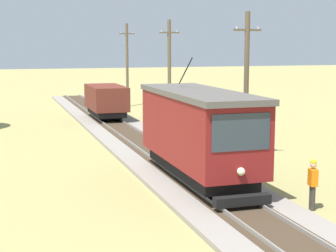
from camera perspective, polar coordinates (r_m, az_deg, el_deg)
name	(u,v)px	position (r m, az deg, el deg)	size (l,w,h in m)	color
red_tram	(199,131)	(22.00, 3.20, -0.55)	(2.60, 8.54, 4.79)	maroon
freight_car	(106,100)	(40.56, -6.42, 2.67)	(2.40, 5.20, 2.31)	maroon
utility_pole_mid	(246,86)	(26.50, 8.11, 4.15)	(1.40, 0.26, 7.16)	brown
utility_pole_far	(169,72)	(37.84, 0.14, 5.61)	(1.40, 0.39, 7.28)	brown
utility_pole_distant	(127,64)	(50.06, -4.25, 6.40)	(1.40, 0.31, 7.46)	brown
track_worker	(313,182)	(19.48, 14.78, -5.64)	(0.31, 0.42, 1.78)	#38332D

